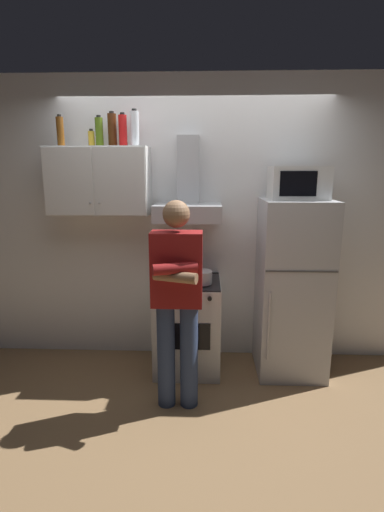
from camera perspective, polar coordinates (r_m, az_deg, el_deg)
name	(u,v)px	position (r m, az deg, el deg)	size (l,w,h in m)	color
ground_plane	(192,380)	(3.58, 0.00, -18.25)	(7.00, 7.00, 0.00)	olive
back_wall_tiled	(194,222)	(3.70, 0.37, 5.10)	(4.80, 0.10, 2.70)	white
upper_cabinet	(100,181)	(3.57, -13.77, 10.91)	(0.90, 0.37, 0.60)	silver
stove_oven	(188,324)	(3.60, -0.65, -10.28)	(0.60, 0.62, 0.87)	white
range_hood	(188,198)	(3.45, -0.59, 8.67)	(0.60, 0.44, 0.75)	#B7BABF
refrigerator	(292,288)	(3.56, 14.85, -4.73)	(0.60, 0.62, 1.60)	silver
microwave	(298,183)	(3.42, 15.69, 10.56)	(0.48, 0.37, 0.28)	silver
person_standing	(177,299)	(2.87, -2.29, -6.42)	(0.38, 0.33, 1.64)	navy
cooking_pot	(202,277)	(3.32, 1.47, -3.21)	(0.28, 0.18, 0.11)	#B7BABF
bottle_soda_red	(123,131)	(3.55, -10.38, 18.11)	(0.07, 0.07, 0.29)	red
bottle_spice_jar	(91,139)	(3.62, -14.92, 16.73)	(0.06, 0.06, 0.15)	gold
bottle_rum_dark	(112,130)	(3.60, -11.93, 18.09)	(0.08, 0.08, 0.30)	#47230F
bottle_beer_brown	(60,131)	(3.66, -19.24, 17.31)	(0.06, 0.06, 0.27)	brown
bottle_vodka_clear	(135,129)	(3.52, -8.63, 18.44)	(0.08, 0.08, 0.31)	silver
bottle_olive_oil	(99,132)	(3.59, -13.81, 17.72)	(0.07, 0.07, 0.26)	#4C6B19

